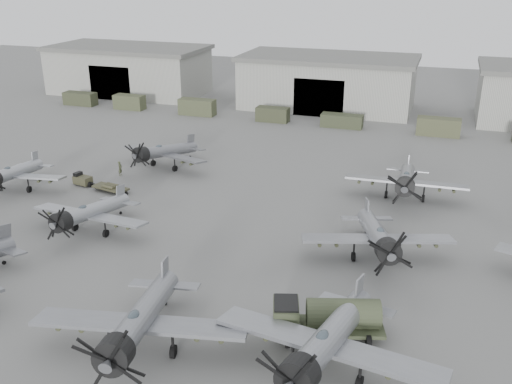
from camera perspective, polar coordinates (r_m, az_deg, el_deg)
ground at (r=44.37m, az=-9.99°, el=-9.53°), size 220.00×220.00×0.00m
hangar_left at (r=112.23m, az=-12.58°, el=11.89°), size 29.00×14.80×8.70m
hangar_center at (r=98.51m, az=7.19°, el=10.89°), size 29.00×14.80×8.70m
support_truck_0 at (r=104.62m, az=-17.18°, el=8.91°), size 5.70×2.20×2.20m
support_truck_1 at (r=99.36m, az=-12.54°, el=8.77°), size 5.16×2.20×2.40m
support_truck_2 at (r=93.66m, az=-5.90°, el=8.45°), size 5.93×2.20×2.59m
support_truck_3 at (r=89.31m, az=1.67°, el=7.77°), size 5.03×2.20×2.21m
support_truck_4 at (r=86.92m, az=8.58°, el=7.05°), size 6.19×2.20×1.96m
support_truck_5 at (r=85.68m, az=17.78°, el=6.23°), size 6.03×2.20×2.55m
aircraft_near_1 at (r=36.50m, az=-11.70°, el=-12.63°), size 13.68×12.31×5.43m
aircraft_near_2 at (r=34.22m, az=6.99°, el=-14.79°), size 14.05×12.64×5.58m
aircraft_mid_0 at (r=66.11m, az=-23.29°, el=1.69°), size 11.42×10.27×4.53m
aircraft_mid_1 at (r=53.32m, az=-16.52°, el=-2.05°), size 11.37×10.23×4.54m
aircraft_mid_2 at (r=47.44m, az=12.13°, el=-4.40°), size 12.43×11.19×4.98m
aircraft_far_0 at (r=68.66m, az=-9.35°, el=3.98°), size 11.65×10.49×4.65m
aircraft_far_1 at (r=60.44m, az=14.79°, el=1.19°), size 12.45×11.20×4.99m
fuel_tanker at (r=38.17m, az=7.10°, el=-12.20°), size 7.59×4.75×2.78m
tug_trailer at (r=64.89m, az=-15.98°, el=0.87°), size 7.25×2.71×1.44m
ground_crew at (r=67.72m, az=-13.43°, el=2.30°), size 0.44×0.65×1.74m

